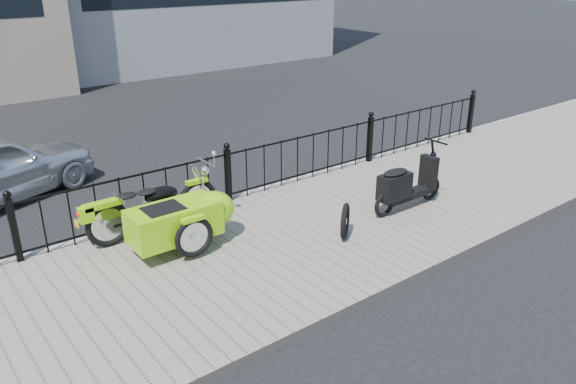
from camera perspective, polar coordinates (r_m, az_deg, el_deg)
ground at (r=9.09m, az=-1.59°, el=-4.17°), size 120.00×120.00×0.00m
sidewalk at (r=8.71m, az=0.37°, el=-4.99°), size 30.00×3.80×0.12m
curb at (r=10.15m, az=-6.41°, el=-0.96°), size 30.00×0.10×0.12m
iron_fence at (r=9.85m, az=-6.11°, el=1.60°), size 14.11×0.11×1.08m
motorcycle_sidecar at (r=8.43m, az=-10.86°, el=-2.33°), size 2.28×1.48×0.98m
scooter at (r=9.68m, az=11.79°, el=0.60°), size 1.63×0.47×1.10m
spare_tire at (r=8.59m, az=5.82°, el=-2.95°), size 0.49×0.42×0.56m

